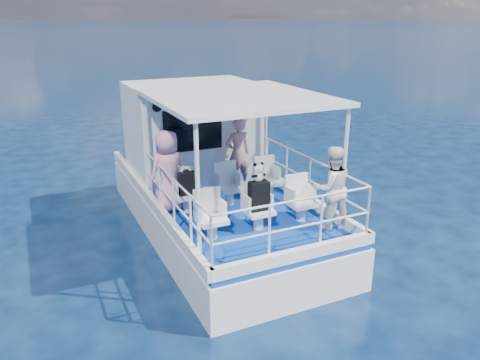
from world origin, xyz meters
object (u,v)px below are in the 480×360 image
object	(u,v)px
passenger_port_fwd	(168,172)
panda	(259,172)
passenger_stbd_aft	(331,188)
backpack_center	(259,196)

from	to	relation	value
passenger_port_fwd	panda	world-z (taller)	passenger_port_fwd
passenger_stbd_aft	passenger_port_fwd	bearing A→B (deg)	-31.63
passenger_port_fwd	panda	xyz separation A→B (m)	(1.18, -1.51, 0.27)
passenger_stbd_aft	backpack_center	world-z (taller)	passenger_stbd_aft
passenger_port_fwd	backpack_center	distance (m)	1.94
passenger_stbd_aft	panda	world-z (taller)	passenger_stbd_aft
passenger_stbd_aft	panda	distance (m)	1.34
backpack_center	passenger_port_fwd	bearing A→B (deg)	127.56
passenger_port_fwd	backpack_center	world-z (taller)	passenger_port_fwd
passenger_port_fwd	backpack_center	bearing A→B (deg)	113.12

